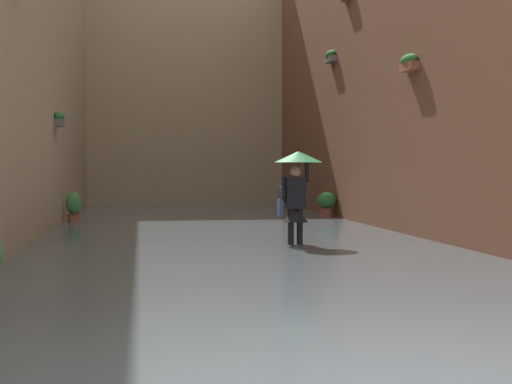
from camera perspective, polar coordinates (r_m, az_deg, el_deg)
ground_plane at (r=17.33m, az=-2.97°, el=-3.41°), size 62.04×62.04×0.00m
flood_water at (r=17.33m, az=-2.97°, el=-3.23°), size 8.91×30.81×0.11m
building_facade_left at (r=18.73m, az=12.56°, el=11.43°), size 2.04×28.81×9.44m
building_facade_far at (r=30.77m, az=-5.75°, el=9.23°), size 11.71×1.80×11.08m
person_wading at (r=13.89m, az=3.29°, el=1.00°), size 0.96×0.96×2.01m
potted_plant_mid_left at (r=21.85m, az=5.69°, el=-0.97°), size 0.59×0.59×0.89m
potted_plant_near_right at (r=20.77m, az=-14.42°, el=-1.19°), size 0.44×0.44×0.93m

